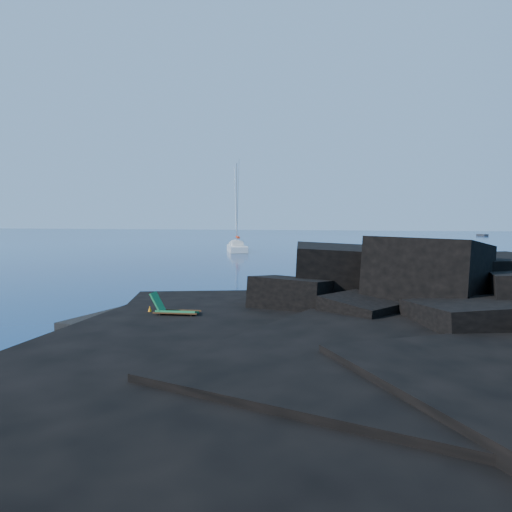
% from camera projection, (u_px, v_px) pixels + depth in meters
% --- Properties ---
extents(ground, '(400.00, 400.00, 0.00)m').
position_uv_depth(ground, '(88.00, 322.00, 20.67)').
color(ground, '#031134').
rests_on(ground, ground).
extents(headland, '(24.00, 24.00, 3.60)m').
position_uv_depth(headland, '(416.00, 327.00, 19.71)').
color(headland, black).
rests_on(headland, ground).
extents(beach, '(9.08, 6.86, 0.70)m').
position_uv_depth(beach, '(193.00, 326.00, 19.82)').
color(beach, black).
rests_on(beach, ground).
extents(surf_foam, '(10.00, 8.00, 0.06)m').
position_uv_depth(surf_foam, '(241.00, 308.00, 23.97)').
color(surf_foam, white).
rests_on(surf_foam, ground).
extents(sailboat, '(6.75, 11.47, 12.02)m').
position_uv_depth(sailboat, '(237.00, 252.00, 67.51)').
color(sailboat, silver).
rests_on(sailboat, ground).
extents(deck_chair, '(1.86, 1.02, 1.21)m').
position_uv_depth(deck_chair, '(177.00, 306.00, 18.91)').
color(deck_chair, '#1A7941').
rests_on(deck_chair, beach).
extents(towel, '(1.89, 1.00, 0.05)m').
position_uv_depth(towel, '(157.00, 313.00, 20.63)').
color(towel, silver).
rests_on(towel, beach).
extents(sunbather, '(1.76, 0.56, 0.23)m').
position_uv_depth(sunbather, '(157.00, 309.00, 20.62)').
color(sunbather, tan).
rests_on(sunbather, towel).
extents(marker_cone, '(0.37, 0.37, 0.51)m').
position_uv_depth(marker_cone, '(150.00, 312.00, 19.50)').
color(marker_cone, orange).
rests_on(marker_cone, beach).
extents(distant_boat_a, '(2.76, 4.12, 0.53)m').
position_uv_depth(distant_boat_a, '(482.00, 236.00, 136.34)').
color(distant_boat_a, '#242429').
rests_on(distant_boat_a, ground).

